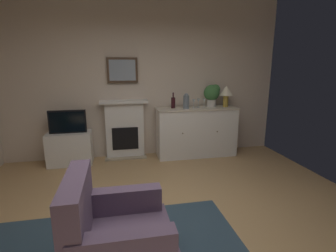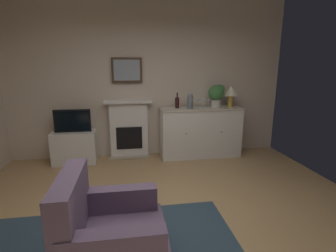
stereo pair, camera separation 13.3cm
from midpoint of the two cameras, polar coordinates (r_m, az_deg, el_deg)
ground_plane at (r=2.97m, az=-0.19°, el=-23.22°), size 5.24×5.19×0.10m
wall_rear at (r=4.93m, az=-6.17°, el=10.50°), size 5.24×0.06×2.97m
fireplace_unit at (r=4.92m, az=-10.34°, el=-0.71°), size 0.87×0.30×1.10m
framed_picture at (r=4.82m, az=-10.90°, el=12.08°), size 0.55×0.04×0.45m
sideboard_cabinet at (r=4.97m, az=5.55°, el=-1.29°), size 1.54×0.49×0.94m
table_lamp at (r=5.04m, az=12.04°, el=7.35°), size 0.26×0.26×0.40m
wine_bottle at (r=4.78m, az=0.35°, el=5.26°), size 0.08×0.08×0.29m
wine_glass_left at (r=4.81m, az=4.95°, el=5.42°), size 0.07×0.07×0.16m
wine_glass_center at (r=4.89m, az=6.00°, el=5.54°), size 0.07×0.07×0.16m
wine_glass_right at (r=4.92m, az=7.26°, el=5.54°), size 0.07×0.07×0.16m
vase_decorative at (r=4.75m, az=3.26°, el=5.57°), size 0.11×0.11×0.28m
tv_cabinet at (r=4.91m, az=-21.63°, el=-4.62°), size 0.75×0.42×0.58m
tv_set at (r=4.77m, az=-22.17°, el=0.89°), size 0.62×0.07×0.40m
potted_plant_small at (r=4.99m, az=9.03°, el=7.15°), size 0.30×0.30×0.43m
armchair at (r=2.27m, az=-13.58°, el=-23.08°), size 0.81×0.78×0.92m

